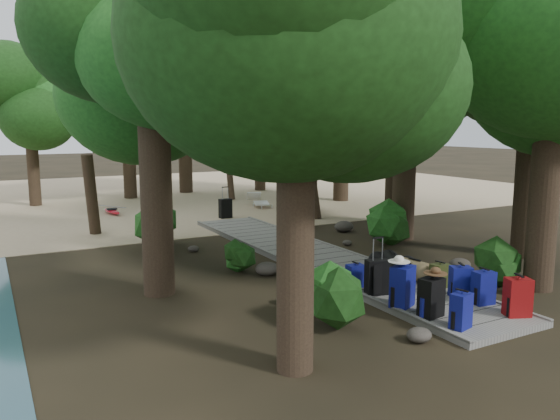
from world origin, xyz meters
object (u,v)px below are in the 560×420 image
backpack_right_c (461,280)px  duffel_right_khaki (414,270)px  suitcase_on_boardwalk (377,277)px  duffel_right_black (392,263)px  kayak (112,210)px  sun_lounger (261,200)px  backpack_left_c (402,284)px  backpack_right_a (518,295)px  backpack_right_b (483,286)px  backpack_left_a (461,309)px  backpack_left_d (355,275)px  backpack_right_d (440,274)px  backpack_left_b (431,295)px  lone_suitcase_on_sand (225,208)px

backpack_right_c → duffel_right_khaki: backpack_right_c is taller
backpack_right_c → suitcase_on_boardwalk: 1.59m
duffel_right_black → kayak: duffel_right_black is taller
suitcase_on_boardwalk → sun_lounger: size_ratio=0.38×
sun_lounger → suitcase_on_boardwalk: bearing=-84.6°
backpack_right_c → backpack_left_c: bearing=-158.7°
backpack_right_a → backpack_right_b: size_ratio=1.08×
backpack_left_c → kayak: 14.10m
sun_lounger → duffel_right_black: bearing=-79.7°
suitcase_on_boardwalk → backpack_left_a: bearing=-74.6°
backpack_left_a → duffel_right_black: backpack_left_a is taller
backpack_right_a → suitcase_on_boardwalk: backpack_right_a is taller
backpack_left_c → backpack_left_d: backpack_left_c is taller
backpack_left_d → backpack_right_c: backpack_right_c is taller
duffel_right_black → sun_lounger: 11.09m
backpack_right_a → backpack_right_d: size_ratio=1.36×
backpack_right_c → kayak: size_ratio=0.23×
backpack_left_c → backpack_left_a: bearing=-110.3°
backpack_left_b → backpack_right_d: backpack_left_b is taller
sun_lounger → lone_suitcase_on_sand: bearing=-122.0°
backpack_left_c → suitcase_on_boardwalk: bearing=61.4°
lone_suitcase_on_sand → backpack_right_d: bearing=-91.2°
backpack_left_b → kayak: (-2.42, 14.56, -0.33)m
backpack_right_b → backpack_right_d: bearing=94.8°
backpack_right_d → lone_suitcase_on_sand: 10.50m
backpack_right_c → duffel_right_black: backpack_right_c is taller
duffel_right_khaki → backpack_right_a: bearing=-95.1°
suitcase_on_boardwalk → lone_suitcase_on_sand: suitcase_on_boardwalk is taller
backpack_left_c → backpack_right_d: size_ratio=1.54×
backpack_right_a → backpack_right_c: backpack_right_a is taller
backpack_left_c → kayak: backpack_left_c is taller
backpack_left_b → suitcase_on_boardwalk: size_ratio=1.10×
backpack_left_d → suitcase_on_boardwalk: size_ratio=0.75×
duffel_right_khaki → kayak: duffel_right_khaki is taller
lone_suitcase_on_sand → sun_lounger: bearing=33.6°
backpack_left_a → duffel_right_khaki: bearing=48.4°
backpack_right_d → kayak: backpack_right_d is taller
backpack_right_a → backpack_right_d: backpack_right_a is taller
backpack_left_b → backpack_right_c: (1.28, 0.54, -0.05)m
backpack_right_c → backpack_right_a: bearing=-60.9°
backpack_left_b → backpack_right_b: size_ratio=1.11×
duffel_right_black → suitcase_on_boardwalk: suitcase_on_boardwalk is taller
backpack_left_a → duffel_right_black: (1.24, 3.19, -0.10)m
backpack_left_a → sun_lounger: 14.48m
backpack_left_a → kayak: (-2.45, 15.21, -0.28)m
sun_lounger → backpack_right_c: bearing=-78.0°
backpack_right_c → duffel_right_khaki: bearing=114.7°
backpack_right_d → sun_lounger: backpack_right_d is taller
backpack_left_b → backpack_right_b: backpack_left_b is taller
backpack_right_c → kayak: 14.50m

